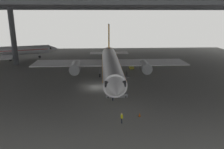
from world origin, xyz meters
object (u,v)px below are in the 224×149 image
crew_worker_near_nose (122,117)px  crew_worker_by_stairs (113,96)px  boarding_stairs (117,93)px  traffic_cone_orange (140,115)px  baggage_tug (131,67)px  airplane_distant (15,51)px  airplane_main (111,65)px

crew_worker_near_nose → crew_worker_by_stairs: 8.51m
boarding_stairs → crew_worker_by_stairs: bearing=-114.5°
crew_worker_by_stairs → traffic_cone_orange: (3.66, -6.52, -0.65)m
crew_worker_by_stairs → crew_worker_near_nose: bearing=-84.8°
crew_worker_by_stairs → boarding_stairs: bearing=65.5°
boarding_stairs → baggage_tug: bearing=75.1°
crew_worker_by_stairs → baggage_tug: (6.46, 22.89, -0.42)m
boarding_stairs → baggage_tug: boarding_stairs is taller
crew_worker_by_stairs → airplane_distant: 49.05m
baggage_tug → traffic_cone_orange: bearing=-95.4°
traffic_cone_orange → airplane_main: bearing=99.9°
crew_worker_by_stairs → baggage_tug: 23.78m
airplane_main → boarding_stairs: 11.23m
airplane_main → boarding_stairs: airplane_main is taller
crew_worker_by_stairs → airplane_distant: (-30.78, 38.13, 2.08)m
crew_worker_near_nose → crew_worker_by_stairs: crew_worker_by_stairs is taller
airplane_main → baggage_tug: 12.19m
boarding_stairs → traffic_cone_orange: bearing=-72.0°
baggage_tug → airplane_distant: bearing=157.7°
traffic_cone_orange → baggage_tug: bearing=84.6°
traffic_cone_orange → crew_worker_by_stairs: bearing=119.3°
crew_worker_near_nose → baggage_tug: crew_worker_near_nose is taller
boarding_stairs → crew_worker_near_nose: boarding_stairs is taller
airplane_distant → baggage_tug: size_ratio=12.34×
boarding_stairs → airplane_distant: bearing=131.2°
airplane_main → crew_worker_near_nose: size_ratio=24.86×
airplane_distant → traffic_cone_orange: 56.45m
traffic_cone_orange → airplane_distant: bearing=127.6°
airplane_main → traffic_cone_orange: (3.38, -19.35, -3.29)m
traffic_cone_orange → baggage_tug: size_ratio=0.27×
crew_worker_by_stairs → airplane_distant: bearing=128.9°
airplane_main → baggage_tug: (6.18, 10.06, -3.05)m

